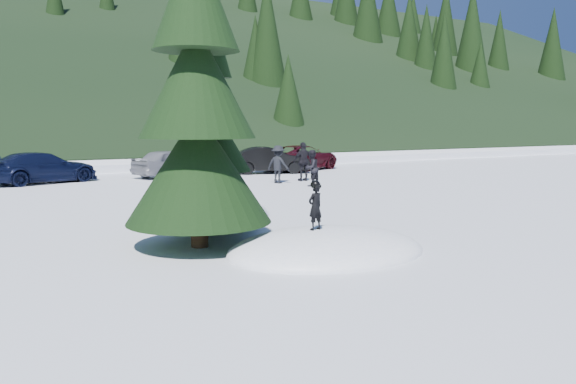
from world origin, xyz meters
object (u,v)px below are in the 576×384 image
spruce_tall (197,96)px  car_3 (43,168)px  adult_1 (304,162)px  adult_2 (278,164)px  car_4 (172,163)px  car_6 (301,158)px  spruce_short (216,149)px  car_5 (269,160)px  child_skier (315,207)px  adult_0 (312,168)px

spruce_tall → car_3: spruce_tall is taller
adult_1 → adult_2: 1.57m
car_4 → car_6: size_ratio=0.81×
car_4 → car_3: bearing=69.8°
spruce_tall → car_6: (12.80, 16.81, -2.59)m
car_3 → spruce_short: bearing=171.3°
spruce_short → car_3: (-2.41, 14.97, -1.39)m
car_3 → car_5: (11.49, -0.64, 0.02)m
child_skier → spruce_short: bearing=-84.3°
spruce_tall → car_6: 21.29m
adult_0 → adult_1: adult_1 is taller
adult_0 → adult_2: 1.93m
adult_2 → adult_1: bearing=-110.4°
adult_2 → spruce_short: bearing=112.9°
child_skier → adult_1: (7.57, 12.90, -0.05)m
adult_0 → car_3: bearing=-55.8°
adult_1 → car_6: (3.27, 5.61, -0.20)m
child_skier → adult_2: adult_2 is taller
spruce_tall → car_3: size_ratio=1.75×
car_4 → car_6: (8.06, 0.40, 0.01)m
adult_0 → child_skier: bearing=38.1°
car_3 → car_4: bearing=-107.5°
adult_0 → car_5: 6.76m
spruce_tall → car_3: 16.64m
adult_2 → car_3: 10.88m
adult_2 → car_3: (-9.41, 5.45, -0.15)m
adult_0 → adult_2: adult_2 is taller
child_skier → adult_1: adult_1 is taller
spruce_tall → adult_1: spruce_tall is taller
child_skier → car_3: 18.38m
adult_2 → car_4: 6.38m
adult_2 → car_4: bearing=-0.2°
child_skier → car_3: bearing=-91.1°
adult_2 → car_4: adult_2 is taller
spruce_tall → adult_0: spruce_tall is taller
car_6 → car_3: bearing=68.6°
adult_2 → child_skier: bearing=123.7°
car_5 → car_6: car_6 is taller
child_skier → adult_2: 13.98m
spruce_tall → child_skier: (1.97, -1.70, -2.34)m
car_3 → child_skier: bearing=172.8°
spruce_short → car_3: 15.23m
adult_2 → adult_0: bearing=169.9°
child_skier → adult_0: bearing=-133.5°
child_skier → car_6: 21.44m
child_skier → spruce_tall: bearing=-52.4°
adult_2 → car_5: size_ratio=0.39×
adult_0 → adult_1: (0.86, 2.08, 0.13)m
spruce_tall → car_6: spruce_tall is taller
spruce_short → car_6: spruce_short is taller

